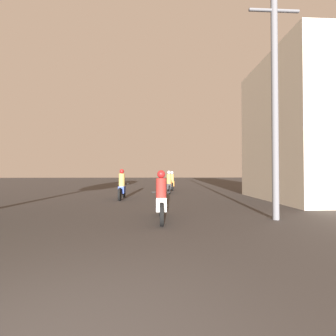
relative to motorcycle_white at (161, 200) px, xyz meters
name	(u,v)px	position (x,y,z in m)	size (l,w,h in m)	color
motorcycle_white	(161,200)	(0.00, 0.00, 0.00)	(0.60, 2.12, 1.52)	black
motorcycle_blue	(122,187)	(-2.03, 5.49, 0.04)	(0.60, 2.14, 1.63)	black
motorcycle_black	(169,184)	(0.71, 8.85, 0.03)	(0.60, 1.97, 1.57)	black
motorcycle_orange	(172,183)	(1.11, 11.54, 0.01)	(0.60, 1.99, 1.55)	black
building_right_near	(312,129)	(8.08, 4.60, 3.12)	(5.16, 6.26, 7.47)	beige
utility_pole_near	(275,101)	(3.54, -0.07, 3.07)	(1.60, 0.20, 7.04)	slate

